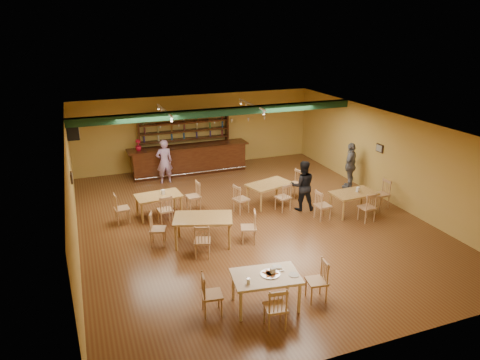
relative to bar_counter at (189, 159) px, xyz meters
name	(u,v)px	position (x,y,z in m)	size (l,w,h in m)	color
floor	(250,221)	(0.58, -5.15, -0.56)	(12.00, 12.00, 0.00)	brown
ceiling_beam	(220,112)	(0.58, -2.35, 2.31)	(10.00, 0.30, 0.25)	black
track_rail_left	(164,110)	(-1.22, -1.75, 2.38)	(0.05, 2.50, 0.05)	silver
track_rail_right	(252,105)	(1.98, -1.75, 2.38)	(0.05, 2.50, 0.05)	silver
ac_unit	(73,129)	(-4.22, -0.95, 1.79)	(0.34, 0.70, 0.48)	silver
picture_left	(71,178)	(-4.39, -4.15, 1.14)	(0.04, 0.34, 0.28)	black
picture_right	(380,148)	(5.55, -4.65, 1.14)	(0.04, 0.34, 0.28)	black
bar_counter	(189,159)	(0.00, 0.00, 0.00)	(4.82, 0.85, 1.13)	#35140A
back_bar_hutch	(185,142)	(0.00, 0.63, 0.57)	(3.73, 0.40, 2.28)	#35140A
poinsettia	(138,145)	(-1.96, 0.00, 0.79)	(0.25, 0.25, 0.44)	#AE1026
dining_table_a	(159,205)	(-1.95, -3.77, -0.22)	(1.39, 0.83, 0.70)	olive
dining_table_b	(269,194)	(1.68, -4.11, -0.20)	(1.45, 0.87, 0.72)	olive
dining_table_c	(203,230)	(-1.17, -6.05, -0.17)	(1.58, 0.95, 0.79)	olive
dining_table_d	(353,203)	(3.87, -5.73, -0.21)	(1.40, 0.84, 0.70)	olive
near_table	(265,291)	(-0.73, -9.28, -0.19)	(1.41, 0.91, 0.76)	beige
pizza_tray	(270,274)	(-0.63, -9.28, 0.20)	(0.40, 0.40, 0.01)	silver
parmesan_shaker	(248,281)	(-1.19, -9.43, 0.25)	(0.07, 0.07, 0.11)	#EAE5C6
napkin_stack	(277,267)	(-0.38, -9.08, 0.21)	(0.20, 0.15, 0.03)	white
pizza_server	(276,271)	(-0.48, -9.23, 0.21)	(0.32, 0.09, 0.00)	silver
side_plate	(294,275)	(-0.18, -9.48, 0.20)	(0.22, 0.22, 0.01)	white
patron_bar	(164,162)	(-1.16, -0.83, 0.28)	(0.61, 0.40, 1.68)	#9951AF
patron_right_a	(302,186)	(2.48, -4.91, 0.26)	(0.80, 0.63, 1.65)	black
patron_right_b	(350,166)	(5.07, -3.73, 0.29)	(1.00, 0.42, 1.71)	slate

